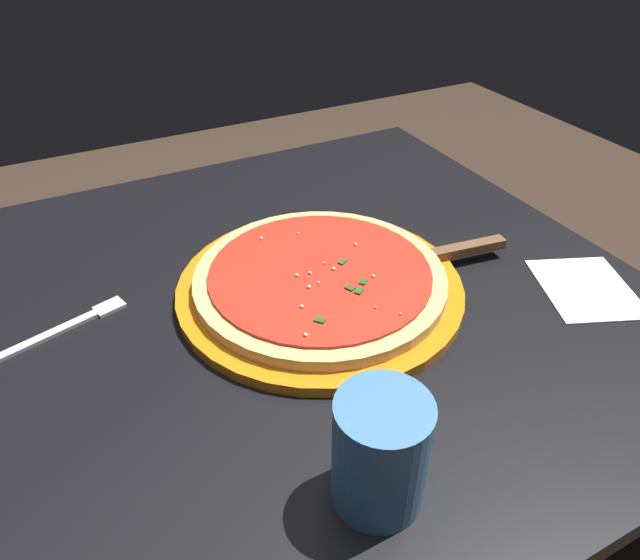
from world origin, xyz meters
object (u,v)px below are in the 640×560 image
object	(u,v)px
serving_plate	(320,288)
pizza	(320,277)
cup_tall_drink	(380,453)
fork	(62,329)
pizza_server	(437,256)
napkin_folded_right	(586,288)

from	to	relation	value
serving_plate	pizza	world-z (taller)	pizza
cup_tall_drink	fork	xyz separation A→B (m)	(0.22, -0.37, -0.06)
serving_plate	fork	size ratio (longest dim) A/B	2.04
pizza_server	cup_tall_drink	size ratio (longest dim) A/B	1.94
fork	pizza_server	bearing A→B (deg)	168.52
serving_plate	cup_tall_drink	size ratio (longest dim) A/B	3.26
cup_tall_drink	pizza	bearing A→B (deg)	-107.66
serving_plate	pizza	xyz separation A→B (m)	(-0.00, 0.00, 0.02)
pizza_server	napkin_folded_right	distance (m)	0.20
serving_plate	pizza_server	xyz separation A→B (m)	(-0.17, 0.02, 0.01)
cup_tall_drink	napkin_folded_right	xyz separation A→B (m)	(-0.41, -0.13, -0.06)
pizza	pizza_server	bearing A→B (deg)	172.17
napkin_folded_right	fork	distance (m)	0.68
pizza_server	fork	size ratio (longest dim) A/B	1.22
serving_plate	napkin_folded_right	bearing A→B (deg)	153.88
pizza_server	fork	xyz separation A→B (m)	(0.49, -0.10, -0.02)
napkin_folded_right	pizza_server	bearing A→B (deg)	-41.88
napkin_folded_right	fork	size ratio (longest dim) A/B	0.76
serving_plate	cup_tall_drink	bearing A→B (deg)	72.34
pizza	cup_tall_drink	xyz separation A→B (m)	(0.09, 0.29, 0.03)
pizza	fork	world-z (taller)	pizza
serving_plate	cup_tall_drink	distance (m)	0.31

